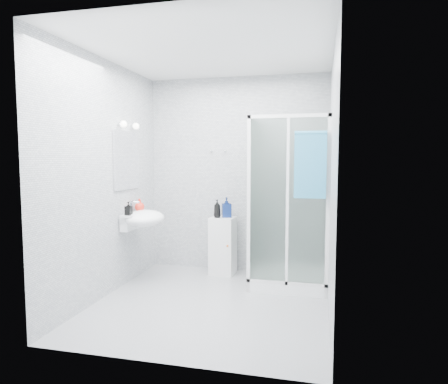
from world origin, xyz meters
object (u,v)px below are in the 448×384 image
(soap_dispenser_orange, at_px, (140,205))
(hand_towel, at_px, (310,163))
(shampoo_bottle_b, at_px, (227,207))
(wall_basin, at_px, (143,219))
(storage_cabinet, at_px, (223,246))
(soap_dispenser_black, at_px, (129,209))
(shower_enclosure, at_px, (282,249))
(shampoo_bottle_a, at_px, (217,209))

(soap_dispenser_orange, bearing_deg, hand_towel, -7.11)
(shampoo_bottle_b, bearing_deg, hand_towel, -33.32)
(hand_towel, relative_size, shampoo_bottle_b, 2.71)
(shampoo_bottle_b, bearing_deg, wall_basin, -145.17)
(storage_cabinet, distance_m, soap_dispenser_black, 1.35)
(shower_enclosure, relative_size, soap_dispenser_black, 12.80)
(shower_enclosure, bearing_deg, shampoo_bottle_a, 164.10)
(shower_enclosure, xyz_separation_m, shampoo_bottle_a, (-0.87, 0.25, 0.43))
(hand_towel, height_order, shampoo_bottle_a, hand_towel)
(shower_enclosure, relative_size, shampoo_bottle_b, 7.57)
(shower_enclosure, bearing_deg, hand_towel, -51.52)
(hand_towel, distance_m, shampoo_bottle_b, 1.42)
(storage_cabinet, height_order, hand_towel, hand_towel)
(wall_basin, relative_size, storage_cabinet, 0.74)
(shampoo_bottle_a, xyz_separation_m, soap_dispenser_orange, (-0.91, -0.39, 0.07))
(wall_basin, xyz_separation_m, hand_towel, (1.97, -0.09, 0.68))
(shower_enclosure, height_order, storage_cabinet, shower_enclosure)
(hand_towel, bearing_deg, soap_dispenser_orange, 172.89)
(soap_dispenser_black, bearing_deg, soap_dispenser_orange, 95.21)
(storage_cabinet, distance_m, shampoo_bottle_b, 0.51)
(wall_basin, height_order, storage_cabinet, wall_basin)
(wall_basin, bearing_deg, soap_dispenser_black, -116.32)
(shower_enclosure, height_order, wall_basin, shower_enclosure)
(wall_basin, height_order, shampoo_bottle_a, wall_basin)
(shower_enclosure, xyz_separation_m, hand_towel, (0.32, -0.40, 1.03))
(shower_enclosure, height_order, hand_towel, shower_enclosure)
(wall_basin, distance_m, soap_dispenser_black, 0.25)
(shampoo_bottle_a, bearing_deg, soap_dispenser_black, -139.50)
(storage_cabinet, bearing_deg, shampoo_bottle_b, 22.32)
(storage_cabinet, height_order, soap_dispenser_black, soap_dispenser_black)
(storage_cabinet, distance_m, hand_towel, 1.72)
(soap_dispenser_black, bearing_deg, shower_enclosure, 15.99)
(soap_dispenser_orange, bearing_deg, wall_basin, -54.90)
(soap_dispenser_black, bearing_deg, storage_cabinet, 40.07)
(storage_cabinet, relative_size, hand_towel, 1.05)
(wall_basin, xyz_separation_m, shampoo_bottle_a, (0.78, 0.56, 0.08))
(hand_towel, bearing_deg, shampoo_bottle_b, 146.68)
(shampoo_bottle_a, bearing_deg, soap_dispenser_orange, -156.91)
(shampoo_bottle_b, xyz_separation_m, soap_dispenser_black, (-0.99, -0.81, 0.05))
(storage_cabinet, bearing_deg, soap_dispenser_orange, -152.89)
(shampoo_bottle_a, bearing_deg, hand_towel, -28.63)
(storage_cabinet, height_order, shampoo_bottle_b, shampoo_bottle_b)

